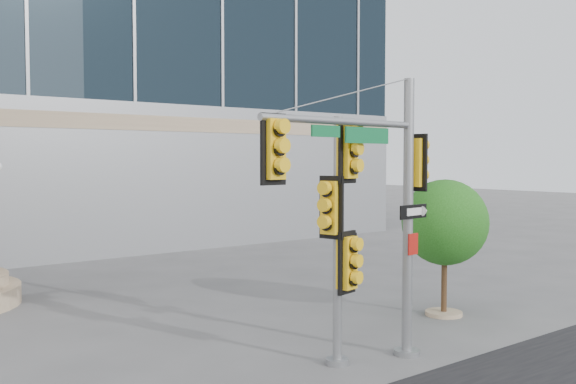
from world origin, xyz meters
TOP-DOWN VIEW (x-y plane):
  - ground at (0.00, 0.00)m, footprint 120.00×120.00m
  - main_signal_pole at (-0.33, -1.21)m, footprint 4.14×0.71m
  - secondary_signal_pole at (-0.85, -0.82)m, footprint 0.84×0.61m
  - street_tree at (3.77, 0.45)m, footprint 2.12×2.07m

SIDE VIEW (x-z plane):
  - ground at x=0.00m, z-range 0.00..0.00m
  - street_tree at x=3.77m, z-range 0.52..3.83m
  - secondary_signal_pole at x=-0.85m, z-range 0.40..4.97m
  - main_signal_pole at x=-0.33m, z-range 0.64..5.96m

